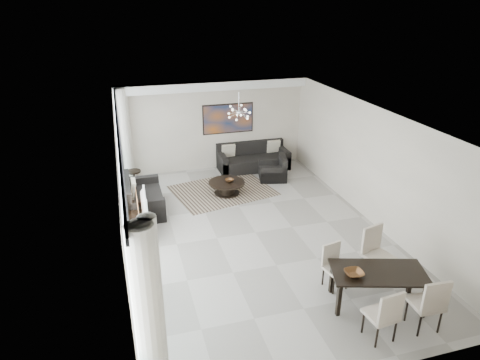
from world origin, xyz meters
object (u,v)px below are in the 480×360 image
object	(u,v)px
coffee_table	(227,187)
television	(141,204)
dining_table	(378,276)
sofa_main	(253,160)
tv_console	(136,223)

from	to	relation	value
coffee_table	television	size ratio (longest dim) A/B	1.09
dining_table	sofa_main	bearing A→B (deg)	90.74
sofa_main	tv_console	size ratio (longest dim) A/B	1.53
television	dining_table	distance (m)	5.55
television	tv_console	bearing A→B (deg)	74.14
coffee_table	dining_table	distance (m)	5.66
coffee_table	sofa_main	xyz separation A→B (m)	(1.34, 1.71, 0.08)
television	dining_table	bearing A→B (deg)	-133.94
sofa_main	tv_console	world-z (taller)	sofa_main
sofa_main	dining_table	xyz separation A→B (m)	(0.09, -7.17, 0.33)
coffee_table	television	xyz separation A→B (m)	(-2.49, -1.54, 0.54)
coffee_table	sofa_main	distance (m)	2.17
television	sofa_main	bearing A→B (deg)	-48.68
coffee_table	television	world-z (taller)	television
coffee_table	sofa_main	world-z (taller)	sofa_main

